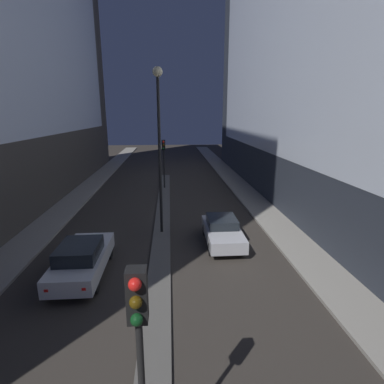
{
  "coord_description": "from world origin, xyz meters",
  "views": [
    {
      "loc": [
        0.54,
        -1.09,
        6.73
      ],
      "look_at": [
        1.84,
        16.29,
        2.15
      ],
      "focal_mm": 28.0,
      "sensor_mm": 36.0,
      "label": 1
    }
  ],
  "objects_px": {
    "traffic_light_mid": "(164,153)",
    "traffic_light_near": "(139,335)",
    "car_left_lane": "(82,259)",
    "street_lamp": "(159,126)",
    "car_right_lane": "(222,231)"
  },
  "relations": [
    {
      "from": "traffic_light_mid",
      "to": "traffic_light_near",
      "type": "bearing_deg",
      "value": -90.0
    },
    {
      "from": "street_lamp",
      "to": "car_right_lane",
      "type": "relative_size",
      "value": 2.19
    },
    {
      "from": "car_left_lane",
      "to": "street_lamp",
      "type": "bearing_deg",
      "value": 53.91
    },
    {
      "from": "traffic_light_near",
      "to": "traffic_light_mid",
      "type": "distance_m",
      "value": 22.85
    },
    {
      "from": "traffic_light_mid",
      "to": "street_lamp",
      "type": "distance_m",
      "value": 11.0
    },
    {
      "from": "traffic_light_mid",
      "to": "street_lamp",
      "type": "xyz_separation_m",
      "value": [
        0.0,
        -10.64,
        2.78
      ]
    },
    {
      "from": "traffic_light_near",
      "to": "street_lamp",
      "type": "bearing_deg",
      "value": 90.0
    },
    {
      "from": "traffic_light_mid",
      "to": "car_left_lane",
      "type": "distance_m",
      "value": 15.64
    },
    {
      "from": "traffic_light_near",
      "to": "traffic_light_mid",
      "type": "bearing_deg",
      "value": 90.0
    },
    {
      "from": "traffic_light_mid",
      "to": "car_left_lane",
      "type": "xyz_separation_m",
      "value": [
        -3.25,
        -15.09,
        -2.53
      ]
    },
    {
      "from": "street_lamp",
      "to": "car_left_lane",
      "type": "relative_size",
      "value": 1.97
    },
    {
      "from": "traffic_light_near",
      "to": "car_right_lane",
      "type": "xyz_separation_m",
      "value": [
        3.25,
        10.55,
        -2.6
      ]
    },
    {
      "from": "traffic_light_near",
      "to": "street_lamp",
      "type": "distance_m",
      "value": 12.52
    },
    {
      "from": "street_lamp",
      "to": "car_left_lane",
      "type": "xyz_separation_m",
      "value": [
        -3.25,
        -4.45,
        -5.31
      ]
    },
    {
      "from": "traffic_light_mid",
      "to": "car_right_lane",
      "type": "bearing_deg",
      "value": -75.21
    }
  ]
}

